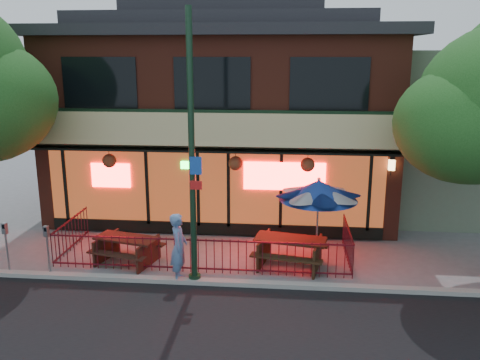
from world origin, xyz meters
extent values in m
plane|color=gray|center=(0.00, 0.00, 0.00)|extent=(80.00, 80.00, 0.00)
cube|color=#999993|center=(0.00, -0.50, 0.06)|extent=(80.00, 0.25, 0.12)
cube|color=maroon|center=(0.00, 7.20, 3.25)|extent=(12.00, 8.00, 6.50)
cube|color=#59230F|center=(0.00, 3.18, 1.65)|extent=(11.00, 0.06, 2.60)
cube|color=#FF0C0C|center=(2.30, 3.10, 2.10)|extent=(2.60, 0.04, 0.90)
cube|color=#FF0C0C|center=(-3.40, 3.10, 2.00)|extent=(1.30, 0.04, 0.80)
cube|color=tan|center=(0.00, 2.70, 3.55)|extent=(12.20, 1.33, 1.26)
cube|color=black|center=(-3.60, 3.18, 5.00)|extent=(2.40, 0.06, 1.60)
cube|color=black|center=(0.00, 3.18, 5.00)|extent=(2.40, 0.06, 1.60)
cube|color=black|center=(3.60, 3.18, 5.00)|extent=(2.40, 0.06, 1.60)
cube|color=black|center=(0.00, 3.15, 0.25)|extent=(11.00, 0.12, 0.40)
cube|color=#FFC672|center=(5.60, 3.02, 2.55)|extent=(0.18, 0.18, 0.32)
cube|color=slate|center=(9.00, 7.70, 3.00)|extent=(6.00, 7.00, 6.00)
cube|color=#4D101C|center=(0.00, 0.20, 0.95)|extent=(8.40, 0.04, 0.04)
cube|color=#4D101C|center=(0.00, 0.20, 0.12)|extent=(8.40, 0.04, 0.04)
cube|color=#4D101C|center=(-4.20, 1.50, 0.95)|extent=(0.04, 2.60, 0.04)
cube|color=#4D101C|center=(4.20, 1.50, 0.95)|extent=(0.04, 2.60, 0.04)
cylinder|color=#4D101C|center=(0.00, 0.20, 0.50)|extent=(0.02, 0.02, 1.00)
cylinder|color=#15301F|center=(0.00, -0.40, 3.50)|extent=(0.16, 0.16, 7.00)
cylinder|color=#15301F|center=(0.00, -0.40, 0.10)|extent=(0.32, 0.32, 0.20)
cube|color=#194CB2|center=(0.12, -0.55, 3.20)|extent=(0.30, 0.02, 0.45)
cube|color=red|center=(0.12, -0.55, 2.70)|extent=(0.30, 0.02, 0.22)
cube|color=#361B13|center=(-2.85, 0.87, 0.37)|extent=(0.38, 1.28, 0.74)
cube|color=#361B13|center=(-1.50, 0.53, 0.37)|extent=(0.38, 1.28, 0.74)
cube|color=#361B13|center=(-2.18, 0.70, 0.74)|extent=(1.93, 1.17, 0.06)
cube|color=#361B13|center=(-2.31, 0.17, 0.44)|extent=(1.82, 0.72, 0.05)
cube|color=#361B13|center=(-2.04, 1.23, 0.44)|extent=(1.82, 0.72, 0.05)
cube|color=#332112|center=(1.76, 1.01, 0.41)|extent=(0.34, 1.42, 0.82)
cube|color=#332112|center=(3.28, 0.71, 0.41)|extent=(0.34, 1.42, 0.82)
cube|color=#332112|center=(2.52, 0.86, 0.82)|extent=(2.11, 1.19, 0.07)
cube|color=#332112|center=(2.40, 0.26, 0.49)|extent=(2.01, 0.68, 0.06)
cube|color=#332112|center=(2.64, 1.46, 0.49)|extent=(2.01, 0.68, 0.06)
cylinder|color=gray|center=(3.28, 1.29, 1.16)|extent=(0.05, 0.05, 2.31)
cone|color=navy|center=(3.28, 1.29, 2.16)|extent=(2.21, 2.21, 0.58)
sphere|color=gray|center=(3.28, 1.29, 2.47)|extent=(0.11, 0.11, 0.11)
imported|color=#577BAF|center=(-0.41, -0.35, 0.93)|extent=(0.51, 0.72, 1.87)
cylinder|color=gray|center=(-4.00, -0.40, 0.58)|extent=(0.05, 0.05, 1.16)
cube|color=gray|center=(-4.00, -0.40, 1.29)|extent=(0.14, 0.13, 0.29)
cube|color=black|center=(-4.00, -0.45, 1.35)|extent=(0.08, 0.02, 0.11)
cylinder|color=#9A9CA3|center=(-5.16, -0.40, 0.60)|extent=(0.05, 0.05, 1.20)
cube|color=#9A9CA3|center=(-5.16, -0.40, 1.33)|extent=(0.15, 0.14, 0.30)
cube|color=black|center=(-5.16, -0.46, 1.39)|extent=(0.09, 0.03, 0.11)
camera|label=1|loc=(2.37, -12.68, 5.91)|focal=38.00mm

